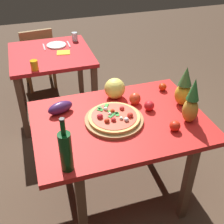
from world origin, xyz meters
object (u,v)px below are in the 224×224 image
at_px(melon, 115,88).
at_px(knife_utensil, 69,44).
at_px(display_table, 120,130).
at_px(wine_bottle, 66,151).
at_px(dinner_plate, 56,45).
at_px(fork_utensil, 44,47).
at_px(pizza, 114,117).
at_px(tomato_beside_pepper, 175,126).
at_px(pineapple_right, 192,103).
at_px(napkin_folded, 63,53).
at_px(pineapple_left, 184,88).
at_px(eggplant, 60,108).
at_px(dining_chair, 38,55).
at_px(tomato_at_corner, 149,106).
at_px(drinking_glass_water, 74,37).
at_px(tomato_by_bottle, 163,87).
at_px(pizza_board, 114,120).
at_px(drinking_glass_juice, 34,65).
at_px(bell_pepper, 135,99).
at_px(background_table, 52,63).

distance_m(melon, knife_utensil, 1.26).
height_order(display_table, wine_bottle, wine_bottle).
distance_m(dinner_plate, fork_utensil, 0.14).
distance_m(pizza, fork_utensil, 1.59).
distance_m(melon, tomato_beside_pepper, 0.60).
height_order(display_table, pineapple_right, pineapple_right).
xyz_separation_m(pineapple_right, napkin_folded, (-0.66, 1.50, -0.15)).
distance_m(pineapple_left, eggplant, 0.96).
relative_size(display_table, dining_chair, 1.50).
bearing_deg(dinner_plate, pizza, -83.17).
distance_m(tomato_at_corner, drinking_glass_water, 1.62).
height_order(tomato_by_bottle, dinner_plate, tomato_by_bottle).
xyz_separation_m(pizza, napkin_folded, (-0.14, 1.34, -0.04)).
distance_m(pineapple_left, tomato_beside_pepper, 0.37).
bearing_deg(drinking_glass_water, tomato_at_corner, -80.87).
height_order(pineapple_left, knife_utensil, pineapple_left).
bearing_deg(pizza_board, dining_chair, 100.82).
bearing_deg(pineapple_right, drinking_glass_juice, 130.18).
xyz_separation_m(pizza, tomato_beside_pepper, (0.37, -0.23, -0.00)).
bearing_deg(display_table, dinner_plate, 98.56).
distance_m(pineapple_left, fork_utensil, 1.76).
bearing_deg(drinking_glass_juice, pizza, -64.99).
bearing_deg(tomato_beside_pepper, knife_utensil, 103.16).
bearing_deg(knife_utensil, drinking_glass_juice, -128.49).
xyz_separation_m(wine_bottle, bell_pepper, (0.64, 0.53, -0.10)).
distance_m(background_table, pineapple_left, 1.61).
relative_size(pineapple_right, fork_utensil, 1.95).
bearing_deg(display_table, pizza_board, -172.52).
height_order(drinking_glass_water, fork_utensil, drinking_glass_water).
bearing_deg(background_table, tomato_by_bottle, -53.44).
bearing_deg(pizza_board, tomato_beside_pepper, -31.47).
relative_size(background_table, napkin_folded, 6.23).
height_order(pizza, tomato_at_corner, pizza).
height_order(background_table, fork_utensil, fork_utensil).
xyz_separation_m(tomato_beside_pepper, napkin_folded, (-0.52, 1.57, -0.04)).
height_order(pizza_board, tomato_beside_pepper, tomato_beside_pepper).
relative_size(tomato_by_bottle, drinking_glass_juice, 0.67).
distance_m(pineapple_right, knife_utensil, 1.82).
xyz_separation_m(display_table, dinner_plate, (-0.23, 1.55, 0.10)).
height_order(dining_chair, pineapple_left, pineapple_left).
relative_size(wine_bottle, tomato_beside_pepper, 4.81).
bearing_deg(tomato_beside_pepper, tomato_by_bottle, 73.01).
relative_size(melon, knife_utensil, 0.94).
height_order(pineapple_left, tomato_beside_pepper, pineapple_left).
xyz_separation_m(dining_chair, tomato_beside_pepper, (0.76, -2.27, 0.33)).
bearing_deg(bell_pepper, knife_utensil, 101.31).
bearing_deg(melon, knife_utensil, 97.02).
bearing_deg(drinking_glass_juice, fork_utensil, 74.64).
xyz_separation_m(wine_bottle, eggplant, (0.05, 0.59, -0.10)).
xyz_separation_m(pineapple_right, bell_pepper, (-0.29, 0.33, -0.11)).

